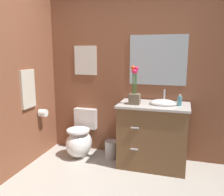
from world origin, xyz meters
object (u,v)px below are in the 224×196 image
Objects in this scene: flower_vase at (135,92)px; toilet at (80,140)px; trash_bin at (111,149)px; wall_mirror at (158,60)px; vanity_cabinet at (153,134)px; toilet_paper_roll at (43,113)px; hanging_towel at (28,89)px; soap_bottle at (180,101)px; wall_poster at (85,60)px.

toilet is at bearing 172.97° from flower_vase.
toilet is 2.54× the size of trash_bin.
wall_mirror reaches higher than toilet.
vanity_cabinet reaches higher than toilet_paper_roll.
hanging_towel is at bearing -166.05° from vanity_cabinet.
vanity_cabinet is 0.59m from soap_bottle.
wall_mirror is (1.10, 0.00, 0.02)m from wall_poster.
toilet_paper_roll is (-1.60, -0.46, -0.77)m from wall_mirror.
vanity_cabinet is 2.04× the size of hanging_towel.
hanging_towel is at bearing -168.34° from soap_bottle.
wall_poster is at bearing 51.98° from hanging_towel.
soap_bottle is at bearing 11.66° from hanging_towel.
soap_bottle is at bearing -1.14° from toilet.
vanity_cabinet is at bearing 17.32° from flower_vase.
soap_bottle is 1.54m from wall_poster.
toilet_paper_roll is (-1.35, -0.09, -0.37)m from flower_vase.
trash_bin is at bearing 2.29° from toilet.
vanity_cabinet is at bearing -1.37° from toilet.
trash_bin is 2.47× the size of toilet_paper_roll.
hanging_towel is (-1.04, -0.46, 0.93)m from trash_bin.
hanging_towel is at bearing -102.88° from toilet_paper_roll.
soap_bottle is 1.95m from toilet_paper_roll.
toilet_paper_roll is (-0.50, -0.20, 0.44)m from toilet.
trash_bin is at bearing 175.76° from vanity_cabinet.
vanity_cabinet is at bearing -89.48° from wall_mirror.
hanging_towel is (-1.65, -0.70, -0.38)m from wall_mirror.
flower_vase is 0.64× the size of wall_mirror.
wall_mirror is at bearing 56.24° from flower_vase.
flower_vase reaches higher than toilet_paper_roll.
flower_vase is 1.01m from wall_poster.
soap_bottle reaches higher than toilet_paper_roll.
wall_mirror is at bearing 90.52° from vanity_cabinet.
flower_vase is at bearing -7.03° from toilet.
flower_vase is 1.40m from toilet_paper_roll.
wall_poster reaches higher than trash_bin.
wall_poster is at bearing 156.36° from flower_vase.
soap_bottle is at bearing -2.89° from trash_bin.
toilet is 4.65× the size of soap_bottle.
toilet reaches higher than trash_bin.
hanging_towel is (-1.98, -0.41, 0.12)m from soap_bottle.
toilet is 0.50m from trash_bin.
toilet is at bearing 21.61° from toilet_paper_roll.
soap_bottle is at bearing 4.99° from toilet_paper_roll.
hanging_towel is at bearing -156.89° from wall_mirror.
toilet is 1.33× the size of hanging_towel.
toilet is at bearing -177.71° from trash_bin.
wall_mirror is at bearing 0.00° from wall_poster.
wall_mirror is (0.25, 0.37, 0.40)m from flower_vase.
wall_mirror is at bearing 138.02° from soap_bottle.
vanity_cabinet reaches higher than soap_bottle.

